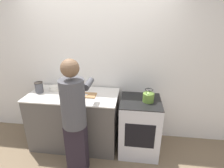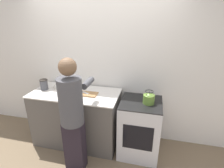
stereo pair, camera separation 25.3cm
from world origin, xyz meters
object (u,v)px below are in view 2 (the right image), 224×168
Objects in this scene: oven at (139,128)px; cutting_board at (86,94)px; kettle at (149,98)px; bowl_prep at (59,86)px; person at (72,113)px; canister_jar at (44,85)px; knife at (83,92)px.

cutting_board reaches higher than oven.
kettle is 1.16× the size of bowl_prep.
person reaches higher than kettle.
cutting_board is 0.57m from bowl_prep.
bowl_prep is at bearing 165.30° from cutting_board.
kettle is (0.97, 0.50, 0.09)m from person.
bowl_prep is at bearing 173.35° from kettle.
cutting_board is at bearing -1.71° from canister_jar.
person is 9.78× the size of bowl_prep.
oven is 2.43× the size of cutting_board.
oven is 5.16× the size of canister_jar.
kettle reaches higher than oven.
oven is 1.01m from cutting_board.
kettle reaches higher than knife.
canister_jar is (-0.20, -0.12, 0.05)m from bowl_prep.
kettle is (0.99, -0.04, 0.05)m from cutting_board.
oven is 0.55× the size of person.
bowl_prep reaches higher than cutting_board.
oven is 1.06m from knife.
oven is at bearing 170.49° from kettle.
person is at bearing -56.96° from knife.
kettle is 1.10× the size of canister_jar.
knife is (-0.05, 0.03, 0.01)m from cutting_board.
oven is 1.10m from person.
cutting_board is 2.23× the size of bowl_prep.
canister_jar is (-1.64, 0.04, 0.57)m from oven.
knife is 0.51m from bowl_prep.
person reaches higher than canister_jar.
person reaches higher than oven.
bowl_prep is 0.95× the size of canister_jar.
bowl_prep is (-1.44, 0.16, 0.52)m from oven.
bowl_prep is (-1.55, 0.18, -0.03)m from kettle.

